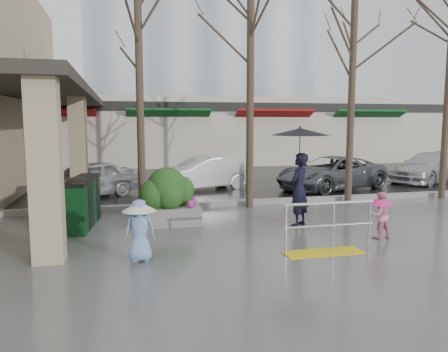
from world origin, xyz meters
name	(u,v)px	position (x,y,z in m)	size (l,w,h in m)	color
ground	(244,241)	(0.00, 0.00, 0.00)	(120.00, 120.00, 0.00)	#51514F
street_asphalt	(158,158)	(0.00, 22.00, 0.01)	(120.00, 36.00, 0.01)	black
curb	(208,204)	(0.00, 4.00, 0.07)	(120.00, 0.30, 0.15)	gray
canopy_slab	(55,92)	(-4.80, 8.00, 3.62)	(2.80, 18.00, 0.25)	#2D2823
pillar_front	(46,168)	(-3.90, -0.50, 1.75)	(0.55, 0.55, 3.50)	tan
pillar_back	(79,147)	(-3.90, 6.00, 1.75)	(0.55, 0.55, 3.50)	tan
storefront_row	(196,131)	(2.00, 17.97, 2.01)	(34.00, 6.74, 4.00)	beige
office_tower	(194,6)	(4.00, 30.00, 12.50)	(18.00, 12.00, 25.00)	#8C99A8
handrail	(327,234)	(1.36, -1.20, 0.38)	(1.90, 0.50, 1.03)	yellow
tree_west	(138,30)	(-2.00, 3.60, 5.08)	(3.20, 3.20, 6.80)	#382B21
tree_midwest	(251,29)	(1.20, 3.60, 5.23)	(3.20, 3.20, 7.00)	#382B21
tree_mideast	(353,47)	(4.50, 3.60, 4.86)	(3.20, 3.20, 6.50)	#382B21
woman	(299,166)	(1.70, 1.03, 1.51)	(1.45, 1.45, 2.48)	black
child_pink	(380,212)	(3.00, -0.48, 0.59)	(0.54, 0.54, 1.05)	pink
child_blue	(140,225)	(-2.26, -0.87, 0.69)	(0.63, 0.63, 1.18)	#769BD2
planter	(167,197)	(-1.46, 1.94, 0.70)	(1.70, 0.99, 1.46)	gray
news_boxes	(84,202)	(-3.50, 2.23, 0.61)	(0.74, 2.21, 1.21)	#0C3717
car_a	(86,179)	(-3.75, 6.49, 0.63)	(1.49, 3.70, 1.26)	#B4B3B9
car_b	(203,173)	(0.48, 7.38, 0.63)	(1.33, 3.82, 1.26)	silver
car_c	(331,173)	(5.24, 6.25, 0.63)	(2.09, 4.53, 1.26)	#595D61
car_d	(429,167)	(10.32, 7.19, 0.63)	(1.77, 4.34, 1.26)	silver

